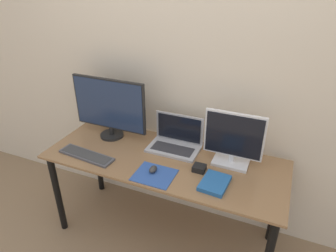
# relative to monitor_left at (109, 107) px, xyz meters

# --- Properties ---
(wall_back) EXTENTS (7.00, 0.05, 2.50)m
(wall_back) POSITION_rel_monitor_left_xyz_m (0.50, 0.26, 0.28)
(wall_back) COLOR beige
(wall_back) RESTS_ON ground_plane
(desk) EXTENTS (1.68, 0.65, 0.72)m
(desk) POSITION_rel_monitor_left_xyz_m (0.50, -0.13, -0.35)
(desk) COLOR olive
(desk) RESTS_ON ground_plane
(monitor_left) EXTENTS (0.60, 0.18, 0.47)m
(monitor_left) POSITION_rel_monitor_left_xyz_m (0.00, 0.00, 0.00)
(monitor_left) COLOR black
(monitor_left) RESTS_ON desk
(monitor_right) EXTENTS (0.39, 0.17, 0.37)m
(monitor_right) POSITION_rel_monitor_left_xyz_m (0.95, -0.00, -0.07)
(monitor_right) COLOR silver
(monitor_right) RESTS_ON desk
(laptop) EXTENTS (0.37, 0.23, 0.24)m
(laptop) POSITION_rel_monitor_left_xyz_m (0.52, 0.04, -0.19)
(laptop) COLOR #ADADB2
(laptop) RESTS_ON desk
(keyboard) EXTENTS (0.43, 0.15, 0.02)m
(keyboard) POSITION_rel_monitor_left_xyz_m (-0.01, -0.32, -0.24)
(keyboard) COLOR #4C4C51
(keyboard) RESTS_ON desk
(mousepad) EXTENTS (0.25, 0.22, 0.00)m
(mousepad) POSITION_rel_monitor_left_xyz_m (0.53, -0.33, -0.25)
(mousepad) COLOR #2D519E
(mousepad) RESTS_ON desk
(mouse) EXTENTS (0.04, 0.07, 0.04)m
(mouse) POSITION_rel_monitor_left_xyz_m (0.51, -0.30, -0.23)
(mouse) COLOR #333333
(mouse) RESTS_ON mousepad
(book) EXTENTS (0.17, 0.22, 0.03)m
(book) POSITION_rel_monitor_left_xyz_m (0.91, -0.27, -0.24)
(book) COLOR #235B9E
(book) RESTS_ON desk
(power_brick) EXTENTS (0.08, 0.07, 0.04)m
(power_brick) POSITION_rel_monitor_left_xyz_m (0.77, -0.17, -0.23)
(power_brick) COLOR black
(power_brick) RESTS_ON desk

